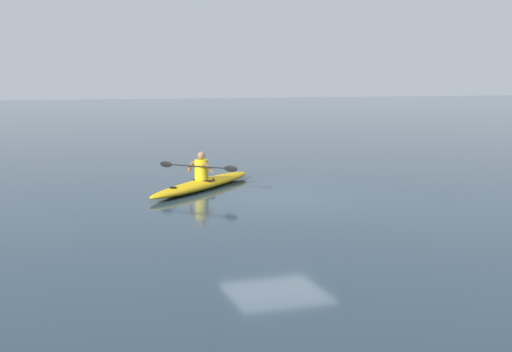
# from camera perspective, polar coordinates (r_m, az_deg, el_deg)

# --- Properties ---
(ground_plane) EXTENTS (160.00, 160.00, 0.00)m
(ground_plane) POSITION_cam_1_polar(r_m,az_deg,el_deg) (16.98, 1.74, -1.89)
(ground_plane) COLOR #233847
(kayak) EXTENTS (4.00, 4.00, 0.26)m
(kayak) POSITION_cam_1_polar(r_m,az_deg,el_deg) (18.43, -4.50, -0.67)
(kayak) COLOR #EAB214
(kayak) RESTS_ON ground
(kayaker) EXTENTS (1.75, 1.75, 0.77)m
(kayaker) POSITION_cam_1_polar(r_m,az_deg,el_deg) (18.27, -4.69, 0.69)
(kayaker) COLOR yellow
(kayaker) RESTS_ON kayak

